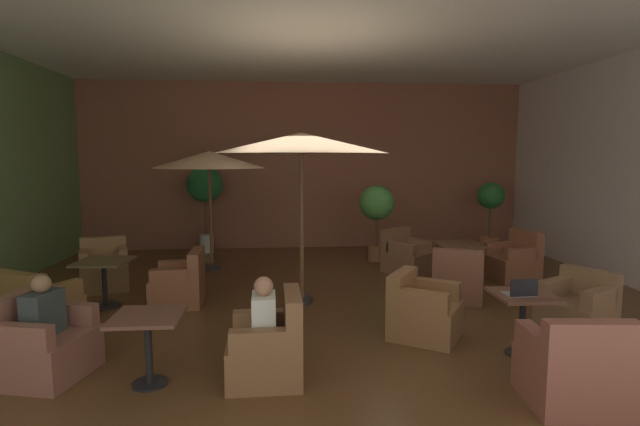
% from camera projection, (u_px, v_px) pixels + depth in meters
% --- Properties ---
extents(ground_plane, '(10.75, 9.42, 0.02)m').
position_uv_depth(ground_plane, '(323.00, 303.00, 7.33)').
color(ground_plane, brown).
extents(wall_back_brick, '(10.75, 0.08, 3.98)m').
position_uv_depth(wall_back_brick, '(305.00, 166.00, 11.73)').
color(wall_back_brick, '#905742').
rests_on(wall_back_brick, ground_plane).
extents(ceiling_slab, '(10.75, 9.42, 0.06)m').
position_uv_depth(ceiling_slab, '(323.00, 29.00, 6.88)').
color(ceiling_slab, white).
rests_on(ceiling_slab, wall_back_brick).
extents(cafe_table_front_left, '(0.65, 0.65, 0.70)m').
position_uv_depth(cafe_table_front_left, '(523.00, 308.00, 5.35)').
color(cafe_table_front_left, black).
rests_on(cafe_table_front_left, ground_plane).
extents(armchair_front_left_north, '(0.97, 0.97, 0.80)m').
position_uv_depth(armchair_front_left_north, '(577.00, 310.00, 5.98)').
color(armchair_front_left_north, brown).
rests_on(armchair_front_left_north, ground_plane).
extents(armchair_front_left_east, '(1.04, 1.02, 0.79)m').
position_uv_depth(armchair_front_left_east, '(423.00, 312.00, 5.90)').
color(armchair_front_left_east, brown).
rests_on(armchair_front_left_east, ground_plane).
extents(armchair_front_left_south, '(0.85, 0.81, 0.86)m').
position_uv_depth(armchair_front_left_south, '(574.00, 371.00, 4.25)').
color(armchair_front_left_south, '#915241').
rests_on(armchair_front_left_south, ground_plane).
extents(cafe_table_front_right, '(0.78, 0.78, 0.70)m').
position_uv_depth(cafe_table_front_right, '(104.00, 272.00, 7.08)').
color(cafe_table_front_right, black).
rests_on(cafe_table_front_right, ground_plane).
extents(armchair_front_right_north, '(0.75, 0.76, 0.82)m').
position_uv_depth(armchair_front_right_north, '(180.00, 284.00, 7.23)').
color(armchair_front_right_north, brown).
rests_on(armchair_front_right_north, ground_plane).
extents(armchair_front_right_east, '(0.91, 0.90, 0.85)m').
position_uv_depth(armchair_front_right_east, '(105.00, 270.00, 8.09)').
color(armchair_front_right_east, olive).
rests_on(armchair_front_right_east, ground_plane).
extents(armchair_front_right_south, '(1.08, 1.08, 0.82)m').
position_uv_depth(armchair_front_right_south, '(35.00, 308.00, 6.12)').
color(armchair_front_right_south, brown).
rests_on(armchair_front_right_south, ground_plane).
extents(cafe_table_mid_center, '(0.78, 0.78, 0.70)m').
position_uv_depth(cafe_table_mid_center, '(459.00, 251.00, 8.50)').
color(cafe_table_mid_center, black).
rests_on(cafe_table_mid_center, ground_plane).
extents(armchair_mid_center_north, '(0.87, 0.90, 0.88)m').
position_uv_depth(armchair_mid_center_north, '(513.00, 261.00, 8.79)').
color(armchair_mid_center_north, brown).
rests_on(armchair_mid_center_north, ground_plane).
extents(armchair_mid_center_east, '(1.08, 1.08, 0.82)m').
position_uv_depth(armchair_mid_center_east, '(407.00, 256.00, 9.31)').
color(armchair_mid_center_east, brown).
rests_on(armchair_mid_center_east, ground_plane).
extents(armchair_mid_center_south, '(0.97, 1.00, 0.83)m').
position_uv_depth(armchair_mid_center_south, '(457.00, 279.00, 7.49)').
color(armchair_mid_center_south, brown).
rests_on(armchair_mid_center_south, ground_plane).
extents(cafe_table_rear_right, '(0.65, 0.65, 0.70)m').
position_uv_depth(cafe_table_rear_right, '(148.00, 331.00, 4.62)').
color(cafe_table_rear_right, black).
rests_on(cafe_table_rear_right, ground_plane).
extents(armchair_rear_right_north, '(0.73, 0.74, 0.88)m').
position_uv_depth(armchair_rear_right_north, '(269.00, 348.00, 4.77)').
color(armchair_rear_right_north, brown).
rests_on(armchair_rear_right_north, ground_plane).
extents(armchair_rear_right_east, '(0.93, 0.96, 0.84)m').
position_uv_depth(armchair_rear_right_east, '(42.00, 346.00, 4.82)').
color(armchair_rear_right_east, brown).
rests_on(armchair_rear_right_east, ground_plane).
extents(patio_umbrella_tall_red, '(2.59, 2.59, 2.56)m').
position_uv_depth(patio_umbrella_tall_red, '(301.00, 144.00, 7.10)').
color(patio_umbrella_tall_red, '#2D2D2D').
rests_on(patio_umbrella_tall_red, ground_plane).
extents(patio_umbrella_center_beige, '(2.17, 2.17, 2.32)m').
position_uv_depth(patio_umbrella_center_beige, '(209.00, 160.00, 9.32)').
color(patio_umbrella_center_beige, '#2D2D2D').
rests_on(patio_umbrella_center_beige, ground_plane).
extents(potted_tree_left_corner, '(0.74, 0.74, 1.62)m').
position_uv_depth(potted_tree_left_corner, '(377.00, 207.00, 10.19)').
color(potted_tree_left_corner, '#AC6942').
rests_on(potted_tree_left_corner, ground_plane).
extents(potted_tree_mid_left, '(0.61, 0.61, 1.64)m').
position_uv_depth(potted_tree_mid_left, '(490.00, 207.00, 10.97)').
color(potted_tree_mid_left, '#AC6942').
rests_on(potted_tree_mid_left, ground_plane).
extents(potted_tree_mid_right, '(0.83, 0.83, 2.00)m').
position_uv_depth(potted_tree_mid_right, '(205.00, 189.00, 11.10)').
color(potted_tree_mid_right, silver).
rests_on(potted_tree_mid_right, ground_plane).
extents(patron_blue_shirt, '(0.31, 0.44, 0.62)m').
position_uv_depth(patron_blue_shirt, '(43.00, 310.00, 4.77)').
color(patron_blue_shirt, '#303938').
rests_on(patron_blue_shirt, ground_plane).
extents(patron_by_window, '(0.24, 0.39, 0.63)m').
position_uv_depth(patron_by_window, '(264.00, 313.00, 4.72)').
color(patron_by_window, silver).
rests_on(patron_by_window, ground_plane).
extents(iced_drink_cup, '(0.08, 0.08, 0.11)m').
position_uv_depth(iced_drink_cup, '(525.00, 286.00, 5.46)').
color(iced_drink_cup, white).
rests_on(iced_drink_cup, cafe_table_front_left).
extents(open_laptop, '(0.31, 0.23, 0.20)m').
position_uv_depth(open_laptop, '(521.00, 291.00, 5.24)').
color(open_laptop, '#9EA0A5').
rests_on(open_laptop, cafe_table_front_left).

